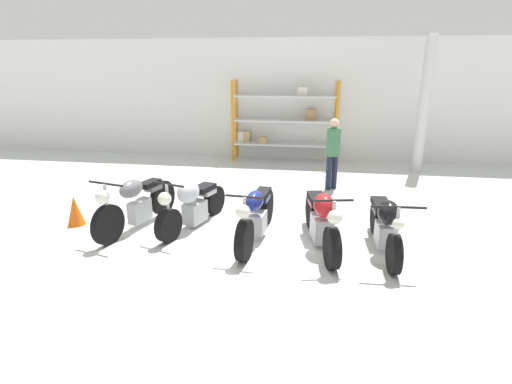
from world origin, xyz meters
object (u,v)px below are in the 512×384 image
motorcycle_silver (192,204)px  motorcycle_black (385,224)px  motorcycle_blue (256,215)px  shelving_rack (283,121)px  motorcycle_grey (136,203)px  person_browsing (333,148)px  traffic_cone (75,211)px  motorcycle_red (322,220)px

motorcycle_silver → motorcycle_black: motorcycle_silver is taller
motorcycle_blue → motorcycle_black: 2.07m
shelving_rack → motorcycle_black: size_ratio=1.57×
motorcycle_grey → person_browsing: 4.64m
shelving_rack → motorcycle_black: bearing=-70.4°
motorcycle_grey → traffic_cone: size_ratio=3.91×
motorcycle_red → motorcycle_black: 0.99m
shelving_rack → motorcycle_silver: (-1.14, -5.56, -0.77)m
motorcycle_silver → motorcycle_red: (2.31, -0.44, 0.01)m
motorcycle_black → shelving_rack: bearing=-162.9°
shelving_rack → traffic_cone: bearing=-119.7°
traffic_cone → motorcycle_red: bearing=-2.6°
motorcycle_blue → motorcycle_black: bearing=92.5°
motorcycle_red → traffic_cone: 4.49m
motorcycle_black → traffic_cone: (-5.47, 0.24, -0.18)m
shelving_rack → person_browsing: (1.41, -2.81, -0.22)m
shelving_rack → motorcycle_blue: (0.09, -5.95, -0.77)m
motorcycle_grey → motorcycle_blue: motorcycle_grey is taller
motorcycle_grey → motorcycle_black: 4.28m
shelving_rack → motorcycle_silver: shelving_rack is taller
motorcycle_silver → person_browsing: 3.79m
shelving_rack → person_browsing: bearing=-63.3°
motorcycle_red → motorcycle_black: (0.99, -0.04, -0.00)m
motorcycle_black → person_browsing: person_browsing is taller
shelving_rack → motorcycle_blue: 6.00m
motorcycle_red → traffic_cone: size_ratio=3.88×
motorcycle_grey → motorcycle_blue: 2.21m
motorcycle_grey → motorcycle_silver: size_ratio=1.09×
person_browsing → motorcycle_silver: bearing=96.7°
motorcycle_blue → motorcycle_black: size_ratio=1.08×
shelving_rack → motorcycle_silver: size_ratio=1.60×
motorcycle_red → person_browsing: person_browsing is taller
motorcycle_silver → motorcycle_red: 2.35m
motorcycle_silver → motorcycle_blue: bearing=89.8°
motorcycle_silver → person_browsing: (2.55, 2.75, 0.54)m
traffic_cone → motorcycle_black: bearing=-2.6°
traffic_cone → motorcycle_silver: bearing=6.2°
motorcycle_red → person_browsing: (0.24, 3.20, 0.53)m
shelving_rack → traffic_cone: (-3.31, -5.80, -0.94)m
motorcycle_silver → motorcycle_red: size_ratio=0.93×
motorcycle_grey → motorcycle_blue: (2.20, -0.16, -0.04)m
shelving_rack → motorcycle_blue: size_ratio=1.46×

